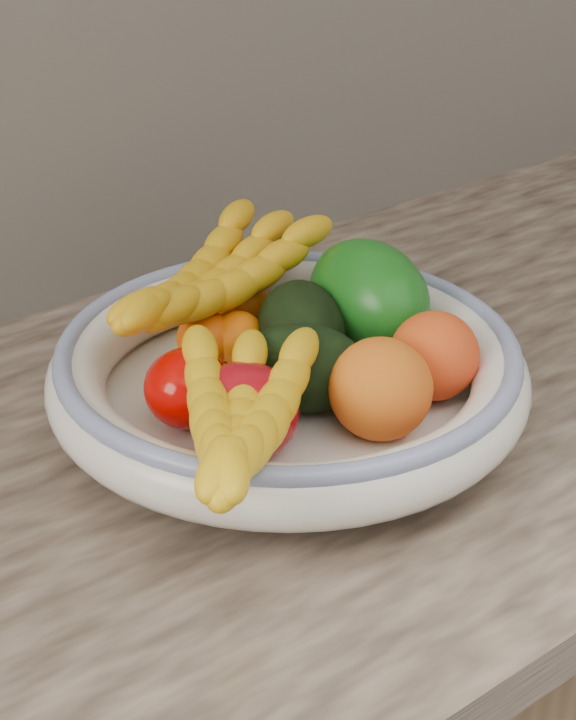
# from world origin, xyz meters

# --- Properties ---
(fruit_bowl) EXTENTS (0.39, 0.39, 0.08)m
(fruit_bowl) POSITION_xyz_m (0.00, 1.66, 0.95)
(fruit_bowl) COLOR silver
(fruit_bowl) RESTS_ON kitchen_counter
(clementine_back_left) EXTENTS (0.06, 0.06, 0.05)m
(clementine_back_left) POSITION_xyz_m (-0.02, 1.74, 0.95)
(clementine_back_left) COLOR #F85E05
(clementine_back_left) RESTS_ON fruit_bowl
(clementine_back_right) EXTENTS (0.07, 0.07, 0.05)m
(clementine_back_right) POSITION_xyz_m (0.04, 1.78, 0.95)
(clementine_back_right) COLOR #DE5F04
(clementine_back_right) RESTS_ON fruit_bowl
(clementine_back_mid) EXTENTS (0.06, 0.06, 0.04)m
(clementine_back_mid) POSITION_xyz_m (-0.00, 1.73, 0.95)
(clementine_back_mid) COLOR orange
(clementine_back_mid) RESTS_ON fruit_bowl
(tomato_left) EXTENTS (0.08, 0.08, 0.06)m
(tomato_left) POSITION_xyz_m (-0.09, 1.67, 0.96)
(tomato_left) COLOR #C10300
(tomato_left) RESTS_ON fruit_bowl
(tomato_near_left) EXTENTS (0.09, 0.09, 0.07)m
(tomato_near_left) POSITION_xyz_m (-0.08, 1.61, 0.96)
(tomato_near_left) COLOR #A70A13
(tomato_near_left) RESTS_ON fruit_bowl
(avocado_center) EXTENTS (0.12, 0.12, 0.07)m
(avocado_center) POSITION_xyz_m (-0.00, 1.64, 0.96)
(avocado_center) COLOR black
(avocado_center) RESTS_ON fruit_bowl
(avocado_right) EXTENTS (0.12, 0.13, 0.07)m
(avocado_right) POSITION_xyz_m (0.04, 1.69, 0.96)
(avocado_right) COLOR black
(avocado_right) RESTS_ON fruit_bowl
(green_mango) EXTENTS (0.13, 0.15, 0.12)m
(green_mango) POSITION_xyz_m (0.11, 1.68, 0.98)
(green_mango) COLOR #0F5410
(green_mango) RESTS_ON fruit_bowl
(peach_front) EXTENTS (0.10, 0.10, 0.08)m
(peach_front) POSITION_xyz_m (0.02, 1.57, 0.97)
(peach_front) COLOR orange
(peach_front) RESTS_ON fruit_bowl
(peach_right) EXTENTS (0.09, 0.09, 0.07)m
(peach_right) POSITION_xyz_m (0.09, 1.58, 0.97)
(peach_right) COLOR orange
(peach_right) RESTS_ON fruit_bowl
(banana_bunch_back) EXTENTS (0.30, 0.21, 0.08)m
(banana_bunch_back) POSITION_xyz_m (-0.01, 1.76, 0.99)
(banana_bunch_back) COLOR gold
(banana_bunch_back) RESTS_ON fruit_bowl
(banana_bunch_front) EXTENTS (0.25, 0.27, 0.07)m
(banana_bunch_front) POSITION_xyz_m (-0.11, 1.57, 0.98)
(banana_bunch_front) COLOR yellow
(banana_bunch_front) RESTS_ON fruit_bowl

